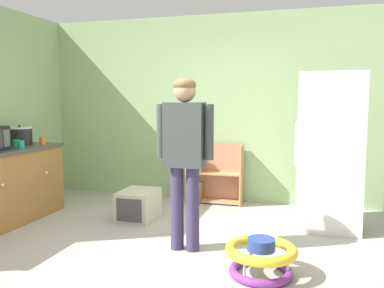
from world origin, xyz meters
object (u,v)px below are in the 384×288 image
object	(u,v)px
standing_person	(185,148)
refrigerator	(329,151)
green_cup	(16,144)
crock_pot	(20,136)
baby_walker	(261,257)
teal_cup	(21,145)
bookshelf	(211,177)
orange_cup	(43,141)
pet_carrier	(138,205)

from	to	relation	value
standing_person	refrigerator	bearing A→B (deg)	39.54
standing_person	green_cup	bearing A→B (deg)	169.89
crock_pot	green_cup	bearing A→B (deg)	-60.39
standing_person	baby_walker	bearing A→B (deg)	-26.51
teal_cup	bookshelf	bearing A→B (deg)	39.05
refrigerator	standing_person	world-z (taller)	refrigerator
refrigerator	baby_walker	xyz separation A→B (m)	(-0.59, -1.53, -0.73)
baby_walker	crock_pot	xyz separation A→B (m)	(-3.22, 1.05, 0.86)
crock_pot	teal_cup	size ratio (longest dim) A/B	3.21
bookshelf	orange_cup	world-z (taller)	orange_cup
standing_person	pet_carrier	distance (m)	1.45
bookshelf	teal_cup	xyz separation A→B (m)	(-1.95, -1.58, 0.57)
orange_cup	green_cup	bearing A→B (deg)	-101.60
refrigerator	crock_pot	size ratio (longest dim) A/B	5.83
bookshelf	green_cup	bearing A→B (deg)	-144.69
bookshelf	crock_pot	world-z (taller)	crock_pot
standing_person	pet_carrier	bearing A→B (deg)	136.32
bookshelf	baby_walker	distance (m)	2.50
baby_walker	teal_cup	xyz separation A→B (m)	(-2.92, 0.71, 0.79)
crock_pot	green_cup	size ratio (longest dim) A/B	3.21
bookshelf	pet_carrier	bearing A→B (deg)	-122.21
baby_walker	orange_cup	bearing A→B (deg)	158.06
pet_carrier	standing_person	bearing A→B (deg)	-43.68
bookshelf	standing_person	distance (m)	2.01
refrigerator	crock_pot	xyz separation A→B (m)	(-3.81, -0.48, 0.13)
green_cup	bookshelf	bearing A→B (deg)	35.31
pet_carrier	orange_cup	bearing A→B (deg)	-179.57
refrigerator	pet_carrier	world-z (taller)	refrigerator
bookshelf	orange_cup	bearing A→B (deg)	-151.74
baby_walker	pet_carrier	bearing A→B (deg)	143.62
bookshelf	orange_cup	xyz separation A→B (m)	(-2.02, -1.09, 0.57)
crock_pot	green_cup	distance (m)	0.30
green_cup	refrigerator	bearing A→B (deg)	11.28
refrigerator	pet_carrier	bearing A→B (deg)	-171.93
crock_pot	bookshelf	bearing A→B (deg)	28.84
standing_person	crock_pot	size ratio (longest dim) A/B	5.51
teal_cup	green_cup	bearing A→B (deg)	147.66
pet_carrier	crock_pot	bearing A→B (deg)	-174.13
standing_person	baby_walker	distance (m)	1.23
teal_cup	green_cup	distance (m)	0.18
refrigerator	orange_cup	xyz separation A→B (m)	(-3.58, -0.33, 0.06)
teal_cup	crock_pot	bearing A→B (deg)	130.19
refrigerator	standing_person	distance (m)	1.79
refrigerator	bookshelf	distance (m)	1.81
pet_carrier	teal_cup	xyz separation A→B (m)	(-1.28, -0.51, 0.77)
baby_walker	pet_carrier	xyz separation A→B (m)	(-1.65, 1.21, 0.02)
crock_pot	orange_cup	xyz separation A→B (m)	(0.23, 0.15, -0.07)
bookshelf	baby_walker	world-z (taller)	bookshelf
standing_person	orange_cup	distance (m)	2.35
orange_cup	pet_carrier	bearing A→B (deg)	0.43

